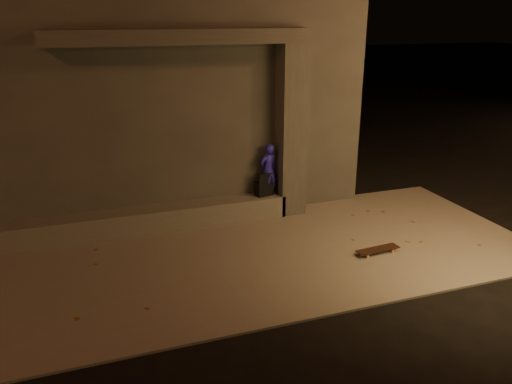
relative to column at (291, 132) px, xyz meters
name	(u,v)px	position (x,y,z in m)	size (l,w,h in m)	color
ground	(281,318)	(-1.70, -3.75, -1.84)	(120.00, 120.00, 0.00)	black
sidewalk	(240,257)	(-1.70, -1.75, -1.82)	(11.00, 4.40, 0.04)	slate
building	(142,84)	(-2.70, 2.74, 0.77)	(9.00, 5.10, 5.22)	#3A3735
ledge	(143,220)	(-3.20, 0.00, -1.58)	(6.00, 0.55, 0.45)	#595751
column	(291,132)	(0.00, 0.00, 0.00)	(0.55, 0.55, 3.60)	#3A3735
canopy	(183,37)	(-2.20, 0.05, 1.94)	(5.00, 0.70, 0.28)	#3A3735
skateboarder	(268,170)	(-0.50, 0.00, -0.79)	(0.41, 0.27, 1.12)	#211AA9
backpack	(264,187)	(-0.60, 0.00, -1.17)	(0.40, 0.30, 0.51)	black
skateboard	(378,250)	(0.72, -2.47, -1.72)	(0.86, 0.28, 0.09)	black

